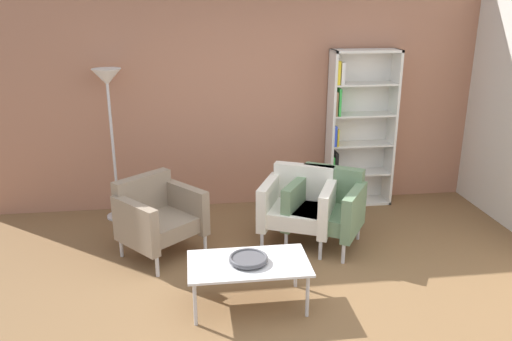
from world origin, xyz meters
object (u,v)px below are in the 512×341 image
object	(u,v)px
decorative_bowl	(249,259)
armchair_by_bookshelf	(326,206)
bookshelf_tall	(356,129)
armchair_spare_guest	(299,204)
coffee_table_low	(249,266)
floor_lamp_torchiere	(108,95)
armchair_near_window	(158,215)

from	to	relation	value
decorative_bowl	armchair_by_bookshelf	size ratio (longest dim) A/B	0.34
bookshelf_tall	armchair_spare_guest	size ratio (longest dim) A/B	2.09
bookshelf_tall	coffee_table_low	bearing A→B (deg)	-126.36
decorative_bowl	floor_lamp_torchiere	xyz separation A→B (m)	(-1.31, 2.03, 1.01)
bookshelf_tall	floor_lamp_torchiere	xyz separation A→B (m)	(-2.88, -0.11, 0.49)
decorative_bowl	armchair_spare_guest	world-z (taller)	armchair_spare_guest
floor_lamp_torchiere	armchair_by_bookshelf	bearing A→B (deg)	-23.48
coffee_table_low	bookshelf_tall	bearing A→B (deg)	53.64
bookshelf_tall	armchair_by_bookshelf	world-z (taller)	bookshelf_tall
floor_lamp_torchiere	coffee_table_low	bearing A→B (deg)	-57.23
decorative_bowl	armchair_near_window	size ratio (longest dim) A/B	0.34
bookshelf_tall	armchair_by_bookshelf	bearing A→B (deg)	-120.56
coffee_table_low	decorative_bowl	size ratio (longest dim) A/B	3.12
decorative_bowl	armchair_spare_guest	distance (m)	1.32
bookshelf_tall	coffee_table_low	world-z (taller)	bookshelf_tall
bookshelf_tall	armchair_by_bookshelf	size ratio (longest dim) A/B	2.02
decorative_bowl	armchair_spare_guest	size ratio (longest dim) A/B	0.35
bookshelf_tall	armchair_spare_guest	bearing A→B (deg)	-132.39
decorative_bowl	armchair_near_window	bearing A→B (deg)	127.15
floor_lamp_torchiere	decorative_bowl	bearing A→B (deg)	-57.23
armchair_spare_guest	armchair_near_window	size ratio (longest dim) A/B	0.96
armchair_spare_guest	floor_lamp_torchiere	size ratio (longest dim) A/B	0.52
armchair_spare_guest	decorative_bowl	bearing A→B (deg)	-96.14
decorative_bowl	floor_lamp_torchiere	bearing A→B (deg)	122.77
bookshelf_tall	armchair_near_window	size ratio (longest dim) A/B	2.00
coffee_table_low	armchair_by_bookshelf	xyz separation A→B (m)	(0.94, 1.06, 0.05)
coffee_table_low	floor_lamp_torchiere	xyz separation A→B (m)	(-1.31, 2.03, 1.08)
bookshelf_tall	armchair_near_window	bearing A→B (deg)	-155.02
coffee_table_low	armchair_spare_guest	world-z (taller)	armchair_spare_guest
coffee_table_low	floor_lamp_torchiere	distance (m)	2.64
bookshelf_tall	decorative_bowl	size ratio (longest dim) A/B	5.94
bookshelf_tall	armchair_near_window	world-z (taller)	bookshelf_tall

